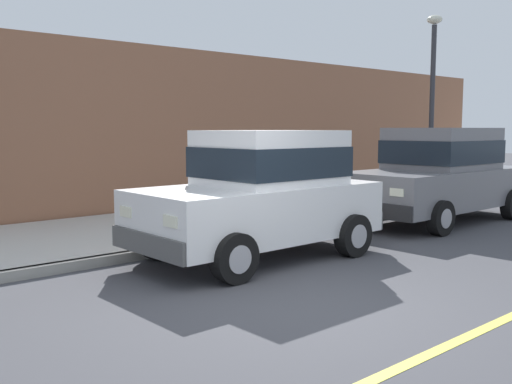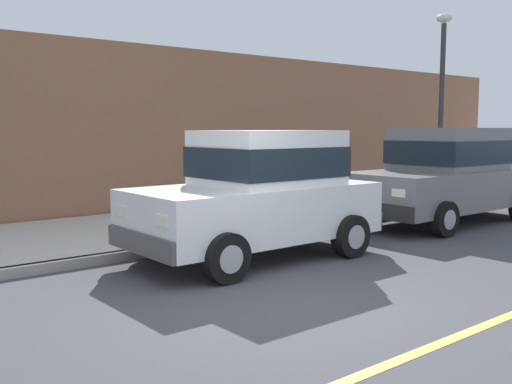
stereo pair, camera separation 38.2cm
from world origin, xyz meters
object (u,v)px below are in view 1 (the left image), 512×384
Objects in this scene: street_lamp at (432,86)px; fire_hydrant at (189,216)px; dog_tan at (252,203)px; car_white_hatchback at (262,192)px; car_grey_sedan at (440,174)px.

fire_hydrant is at bearing -90.82° from street_lamp.
fire_hydrant reaches higher than dog_tan.
car_grey_sedan is (-0.11, 4.99, 0.01)m from car_white_hatchback.
car_grey_sedan is 5.45m from fire_hydrant.
street_lamp reaches higher than car_white_hatchback.
street_lamp reaches higher than car_grey_sedan.
dog_tan is 0.17× the size of street_lamp.
dog_tan is 5.55m from street_lamp.
car_white_hatchback is at bearing -37.85° from dog_tan.
fire_hydrant is at bearing -105.28° from car_grey_sedan.
dog_tan is 1.03× the size of fire_hydrant.
street_lamp is at bearing 102.04° from car_white_hatchback.
car_white_hatchback is at bearing 9.06° from fire_hydrant.
car_grey_sedan reaches higher than car_white_hatchback.
fire_hydrant is (-1.54, -0.25, -0.50)m from car_white_hatchback.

